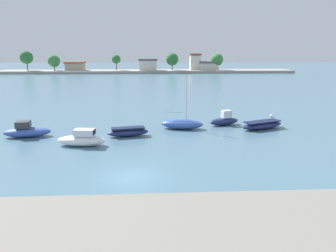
{
  "coord_description": "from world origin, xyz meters",
  "views": [
    {
      "loc": [
        1.41,
        -20.06,
        8.41
      ],
      "look_at": [
        3.17,
        12.21,
        0.53
      ],
      "focal_mm": 33.35,
      "sensor_mm": 36.0,
      "label": 1
    }
  ],
  "objects_px": {
    "moored_boat_2": "(128,132)",
    "mooring_buoy_0": "(271,116)",
    "moored_boat_0": "(27,131)",
    "moored_boat_3": "(182,124)",
    "moored_boat_4": "(224,120)",
    "moored_boat_1": "(82,139)",
    "moored_boat_5": "(262,125)"
  },
  "relations": [
    {
      "from": "moored_boat_0",
      "to": "moored_boat_5",
      "type": "relative_size",
      "value": 0.85
    },
    {
      "from": "moored_boat_5",
      "to": "mooring_buoy_0",
      "type": "distance_m",
      "value": 6.72
    },
    {
      "from": "moored_boat_1",
      "to": "moored_boat_3",
      "type": "height_order",
      "value": "moored_boat_3"
    },
    {
      "from": "moored_boat_4",
      "to": "mooring_buoy_0",
      "type": "relative_size",
      "value": 9.48
    },
    {
      "from": "moored_boat_3",
      "to": "moored_boat_4",
      "type": "bearing_deg",
      "value": 27.11
    },
    {
      "from": "moored_boat_2",
      "to": "moored_boat_4",
      "type": "xyz_separation_m",
      "value": [
        10.75,
        4.25,
        0.12
      ]
    },
    {
      "from": "moored_boat_1",
      "to": "moored_boat_5",
      "type": "height_order",
      "value": "moored_boat_1"
    },
    {
      "from": "moored_boat_1",
      "to": "moored_boat_5",
      "type": "relative_size",
      "value": 0.83
    },
    {
      "from": "moored_boat_2",
      "to": "moored_boat_4",
      "type": "bearing_deg",
      "value": 10.01
    },
    {
      "from": "moored_boat_1",
      "to": "moored_boat_3",
      "type": "bearing_deg",
      "value": 36.9
    },
    {
      "from": "moored_boat_5",
      "to": "moored_boat_1",
      "type": "bearing_deg",
      "value": 174.47
    },
    {
      "from": "moored_boat_0",
      "to": "moored_boat_2",
      "type": "relative_size",
      "value": 1.09
    },
    {
      "from": "moored_boat_0",
      "to": "moored_boat_3",
      "type": "distance_m",
      "value": 15.92
    },
    {
      "from": "moored_boat_2",
      "to": "moored_boat_3",
      "type": "height_order",
      "value": "moored_boat_3"
    },
    {
      "from": "moored_boat_2",
      "to": "mooring_buoy_0",
      "type": "distance_m",
      "value": 19.53
    },
    {
      "from": "moored_boat_0",
      "to": "mooring_buoy_0",
      "type": "distance_m",
      "value": 28.87
    },
    {
      "from": "moored_boat_3",
      "to": "moored_boat_5",
      "type": "height_order",
      "value": "moored_boat_3"
    },
    {
      "from": "moored_boat_2",
      "to": "moored_boat_3",
      "type": "xyz_separation_m",
      "value": [
        5.69,
        2.77,
        0.11
      ]
    },
    {
      "from": "moored_boat_4",
      "to": "mooring_buoy_0",
      "type": "distance_m",
      "value": 8.02
    },
    {
      "from": "mooring_buoy_0",
      "to": "moored_boat_3",
      "type": "bearing_deg",
      "value": -156.14
    },
    {
      "from": "moored_boat_2",
      "to": "mooring_buoy_0",
      "type": "xyz_separation_m",
      "value": [
        17.76,
        8.11,
        -0.24
      ]
    },
    {
      "from": "moored_boat_1",
      "to": "moored_boat_5",
      "type": "xyz_separation_m",
      "value": [
        18.41,
        5.21,
        -0.16
      ]
    },
    {
      "from": "moored_boat_0",
      "to": "mooring_buoy_0",
      "type": "relative_size",
      "value": 11.58
    },
    {
      "from": "moored_boat_1",
      "to": "moored_boat_0",
      "type": "bearing_deg",
      "value": 157.87
    },
    {
      "from": "moored_boat_4",
      "to": "moored_boat_5",
      "type": "distance_m",
      "value": 4.23
    },
    {
      "from": "moored_boat_2",
      "to": "mooring_buoy_0",
      "type": "bearing_deg",
      "value": 12.99
    },
    {
      "from": "moored_boat_1",
      "to": "moored_boat_4",
      "type": "height_order",
      "value": "moored_boat_4"
    },
    {
      "from": "moored_boat_1",
      "to": "mooring_buoy_0",
      "type": "xyz_separation_m",
      "value": [
        21.7,
        11.07,
        -0.38
      ]
    },
    {
      "from": "moored_boat_0",
      "to": "moored_boat_5",
      "type": "xyz_separation_m",
      "value": [
        24.51,
        1.93,
        -0.15
      ]
    },
    {
      "from": "moored_boat_3",
      "to": "mooring_buoy_0",
      "type": "relative_size",
      "value": 14.82
    },
    {
      "from": "moored_boat_3",
      "to": "moored_boat_0",
      "type": "bearing_deg",
      "value": -160.32
    },
    {
      "from": "moored_boat_3",
      "to": "moored_boat_5",
      "type": "relative_size",
      "value": 1.09
    }
  ]
}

